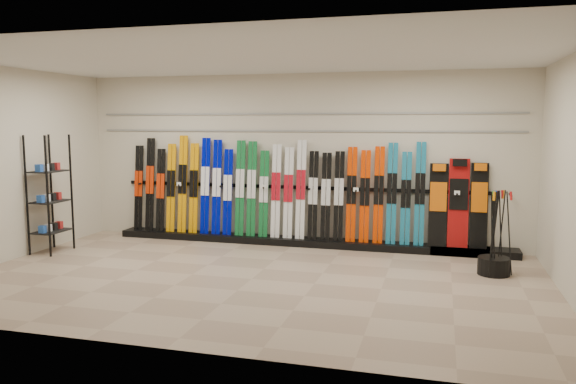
# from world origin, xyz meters

# --- Properties ---
(floor) EXTENTS (8.00, 8.00, 0.00)m
(floor) POSITION_xyz_m (0.00, 0.00, 0.00)
(floor) COLOR gray
(floor) RESTS_ON ground
(back_wall) EXTENTS (8.00, 0.00, 8.00)m
(back_wall) POSITION_xyz_m (0.00, 2.50, 1.50)
(back_wall) COLOR beige
(back_wall) RESTS_ON floor
(left_wall) EXTENTS (0.00, 5.00, 5.00)m
(left_wall) POSITION_xyz_m (-4.00, 0.00, 1.50)
(left_wall) COLOR beige
(left_wall) RESTS_ON floor
(right_wall) EXTENTS (0.00, 5.00, 5.00)m
(right_wall) POSITION_xyz_m (4.00, 0.00, 1.50)
(right_wall) COLOR beige
(right_wall) RESTS_ON floor
(ceiling) EXTENTS (8.00, 8.00, 0.00)m
(ceiling) POSITION_xyz_m (0.00, 0.00, 3.00)
(ceiling) COLOR silver
(ceiling) RESTS_ON back_wall
(ski_rack_base) EXTENTS (8.00, 0.40, 0.12)m
(ski_rack_base) POSITION_xyz_m (0.22, 2.28, 0.06)
(ski_rack_base) COLOR black
(ski_rack_base) RESTS_ON floor
(skis) EXTENTS (5.38, 0.21, 1.79)m
(skis) POSITION_xyz_m (-0.47, 2.32, 0.94)
(skis) COLOR black
(skis) RESTS_ON ski_rack_base
(snowboards) EXTENTS (0.93, 0.22, 1.44)m
(snowboards) POSITION_xyz_m (2.76, 2.35, 0.82)
(snowboards) COLOR black
(snowboards) RESTS_ON ski_rack_base
(accessory_rack) EXTENTS (0.40, 0.60, 1.95)m
(accessory_rack) POSITION_xyz_m (-3.75, 0.68, 0.97)
(accessory_rack) COLOR black
(accessory_rack) RESTS_ON floor
(pole_bin) EXTENTS (0.45, 0.45, 0.25)m
(pole_bin) POSITION_xyz_m (3.24, 1.12, 0.12)
(pole_bin) COLOR black
(pole_bin) RESTS_ON floor
(ski_poles) EXTENTS (0.33, 0.38, 1.18)m
(ski_poles) POSITION_xyz_m (3.26, 1.11, 0.61)
(ski_poles) COLOR black
(ski_poles) RESTS_ON pole_bin
(slatwall_rail_0) EXTENTS (7.60, 0.02, 0.03)m
(slatwall_rail_0) POSITION_xyz_m (0.00, 2.48, 2.00)
(slatwall_rail_0) COLOR gray
(slatwall_rail_0) RESTS_ON back_wall
(slatwall_rail_1) EXTENTS (7.60, 0.02, 0.03)m
(slatwall_rail_1) POSITION_xyz_m (0.00, 2.48, 2.30)
(slatwall_rail_1) COLOR gray
(slatwall_rail_1) RESTS_ON back_wall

